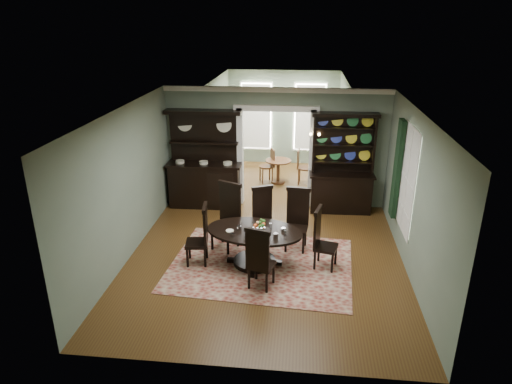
{
  "coord_description": "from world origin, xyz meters",
  "views": [
    {
      "loc": [
        0.67,
        -8.0,
        4.64
      ],
      "look_at": [
        -0.24,
        0.6,
        1.24
      ],
      "focal_mm": 32.0,
      "sensor_mm": 36.0,
      "label": 1
    }
  ],
  "objects_px": {
    "welsh_dresser": "(342,177)",
    "parlor_table": "(278,168)",
    "dining_table": "(254,241)",
    "sideboard": "(205,173)"
  },
  "relations": [
    {
      "from": "welsh_dresser",
      "to": "parlor_table",
      "type": "distance_m",
      "value": 2.51
    },
    {
      "from": "dining_table",
      "to": "welsh_dresser",
      "type": "height_order",
      "value": "welsh_dresser"
    },
    {
      "from": "welsh_dresser",
      "to": "sideboard",
      "type": "bearing_deg",
      "value": 178.63
    },
    {
      "from": "dining_table",
      "to": "sideboard",
      "type": "distance_m",
      "value": 3.28
    },
    {
      "from": "dining_table",
      "to": "welsh_dresser",
      "type": "distance_m",
      "value": 3.43
    },
    {
      "from": "dining_table",
      "to": "sideboard",
      "type": "bearing_deg",
      "value": 127.52
    },
    {
      "from": "sideboard",
      "to": "parlor_table",
      "type": "relative_size",
      "value": 3.31
    },
    {
      "from": "parlor_table",
      "to": "sideboard",
      "type": "bearing_deg",
      "value": -133.5
    },
    {
      "from": "sideboard",
      "to": "welsh_dresser",
      "type": "distance_m",
      "value": 3.42
    },
    {
      "from": "sideboard",
      "to": "welsh_dresser",
      "type": "height_order",
      "value": "welsh_dresser"
    }
  ]
}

